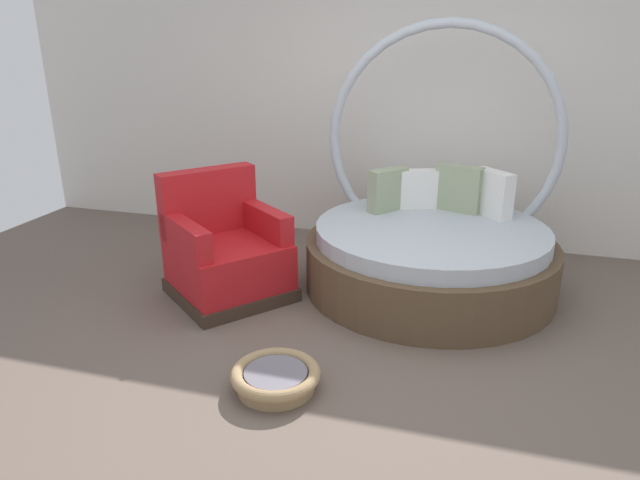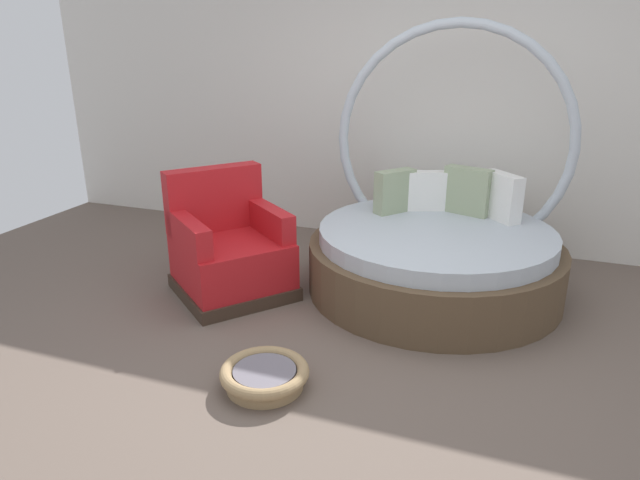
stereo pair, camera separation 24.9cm
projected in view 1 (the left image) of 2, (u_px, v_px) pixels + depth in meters
The scene contains 5 objects.
ground_plane at pixel (351, 358), 3.51m from camera, with size 8.00×8.00×0.02m, color #66564C.
back_wall at pixel (411, 102), 5.19m from camera, with size 8.00×0.12×2.63m, color silver.
round_daybed at pixel (431, 240), 4.44m from camera, with size 1.94×1.94×2.03m.
red_armchair at pixel (225, 254), 4.27m from camera, with size 1.12×1.12×0.94m.
pet_basket at pixel (276, 377), 3.16m from camera, with size 0.51×0.51×0.13m.
Camera 1 is at (0.66, -2.99, 1.88)m, focal length 31.46 mm.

